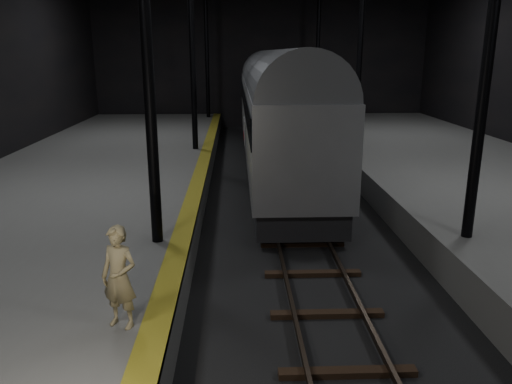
{
  "coord_description": "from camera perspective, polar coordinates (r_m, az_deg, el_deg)",
  "views": [
    {
      "loc": [
        -1.88,
        -15.37,
        5.38
      ],
      "look_at": [
        -1.39,
        -3.3,
        2.0
      ],
      "focal_mm": 35.0,
      "sensor_mm": 36.0,
      "label": 1
    }
  ],
  "objects": [
    {
      "name": "platform_left",
      "position": [
        17.08,
        -21.43,
        -2.09
      ],
      "size": [
        9.0,
        43.8,
        1.0
      ],
      "primitive_type": "cube",
      "color": "#585855",
      "rests_on": "ground"
    },
    {
      "name": "woman",
      "position": [
        8.49,
        -15.36,
        -9.39
      ],
      "size": [
        0.74,
        0.62,
        1.74
      ],
      "primitive_type": "imported",
      "rotation": [
        0.0,
        0.0,
        -0.38
      ],
      "color": "#93835A",
      "rests_on": "platform_left"
    },
    {
      "name": "track",
      "position": [
        16.37,
        4.41,
        -3.35
      ],
      "size": [
        2.4,
        43.0,
        0.24
      ],
      "color": "#3F3328",
      "rests_on": "ground"
    },
    {
      "name": "tactile_strip",
      "position": [
        16.04,
        -7.13,
        -0.32
      ],
      "size": [
        0.5,
        43.8,
        0.01
      ],
      "primitive_type": "cube",
      "color": "olive",
      "rests_on": "platform_left"
    },
    {
      "name": "train",
      "position": [
        23.1,
        2.39,
        9.73
      ],
      "size": [
        3.02,
        20.18,
        5.39
      ],
      "color": "#ADB0B5",
      "rests_on": "ground"
    },
    {
      "name": "ground",
      "position": [
        16.39,
        4.41,
        -3.57
      ],
      "size": [
        44.0,
        44.0,
        0.0
      ],
      "primitive_type": "plane",
      "color": "black",
      "rests_on": "ground"
    }
  ]
}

